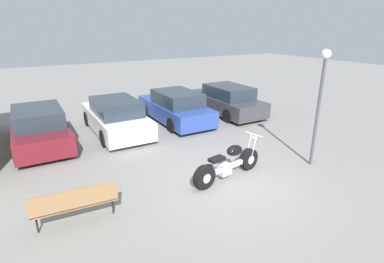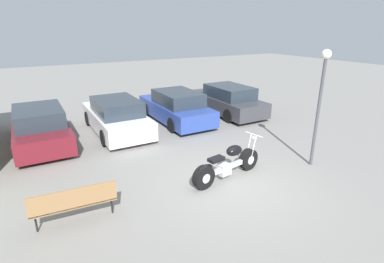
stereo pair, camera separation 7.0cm
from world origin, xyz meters
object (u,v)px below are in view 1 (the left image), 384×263
Objects in this scene: lamp_post at (321,89)px; parked_car_white at (115,117)px; motorcycle at (227,164)px; park_bench at (75,202)px; parked_car_maroon at (39,127)px; parked_car_blue at (175,107)px; parked_car_dark_grey at (226,100)px.

parked_car_white is at bearing 126.06° from lamp_post.
motorcycle is at bearing 168.60° from lamp_post.
park_bench is 6.95m from lamp_post.
lamp_post is at bearing -11.40° from motorcycle.
parked_car_maroon reaches higher than motorcycle.
parked_car_blue is 1.00× the size of parked_car_dark_grey.
parked_car_blue is (1.17, 5.42, 0.22)m from motorcycle.
parked_car_white is 1.00× the size of parked_car_blue.
lamp_post reaches higher than parked_car_white.
motorcycle is at bearing -51.92° from parked_car_maroon.
motorcycle is 6.62m from parked_car_dark_grey.
parked_car_dark_grey is 9.54m from park_bench.
parked_car_dark_grey is at bearing 54.29° from motorcycle.
lamp_post is at bearing -100.65° from parked_car_dark_grey.
parked_car_blue is 1.28× the size of lamp_post.
parked_car_dark_grey is 6.26m from lamp_post.
parked_car_dark_grey is (5.37, 0.07, 0.00)m from parked_car_white.
parked_car_maroon is 1.00× the size of parked_car_white.
parked_car_maroon is at bearing -179.40° from parked_car_blue.
motorcycle is 5.55m from parked_car_blue.
parked_car_blue and parked_car_dark_grey have the same top height.
parked_car_maroon is 2.50× the size of park_bench.
park_bench is at bearing -145.01° from parked_car_dark_grey.
parked_car_maroon is at bearing 92.58° from park_bench.
parked_car_blue is 6.40m from lamp_post.
parked_car_maroon is (-4.20, 5.36, 0.22)m from motorcycle.
motorcycle is at bearing -74.05° from parked_car_white.
parked_car_maroon is at bearing 128.08° from motorcycle.
parked_car_dark_grey is 2.50× the size of park_bench.
parked_car_white reaches higher than park_bench.
parked_car_maroon is at bearing -179.93° from parked_car_dark_grey.
parked_car_white is 5.92m from park_bench.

